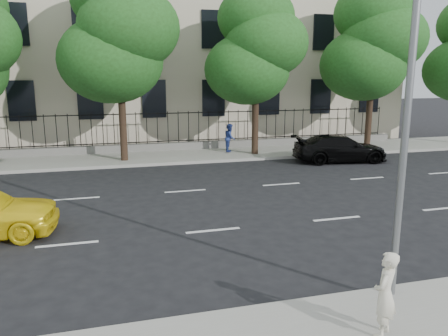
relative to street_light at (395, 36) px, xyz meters
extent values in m
plane|color=black|center=(-2.50, 1.77, -5.15)|extent=(120.00, 120.00, 0.00)
cube|color=gray|center=(-2.50, 15.77, -5.07)|extent=(60.00, 4.00, 0.15)
cube|color=beige|center=(-2.50, 24.77, 3.85)|extent=(34.00, 12.00, 18.00)
cube|color=slate|center=(-2.50, 17.47, -4.80)|extent=(30.00, 0.50, 0.40)
cube|color=black|center=(-2.50, 17.47, -4.50)|extent=(28.80, 0.05, 0.05)
cube|color=black|center=(-2.50, 17.47, -2.90)|extent=(28.80, 0.05, 0.05)
cylinder|color=slate|center=(0.00, -0.53, -1.00)|extent=(0.14, 0.14, 8.00)
cylinder|color=#382619|center=(-4.50, 14.97, -3.34)|extent=(0.36, 0.36, 3.32)
ellipsoid|color=#204818|center=(-4.90, 15.27, -0.05)|extent=(5.13, 5.13, 4.21)
ellipsoid|color=#204818|center=(-4.00, 14.77, 1.43)|extent=(4.86, 4.86, 4.00)
cylinder|color=#382619|center=(2.50, 14.97, -3.46)|extent=(0.36, 0.36, 3.08)
ellipsoid|color=#204818|center=(2.10, 15.27, -0.48)|extent=(4.56, 4.56, 3.74)
ellipsoid|color=#204818|center=(3.00, 14.77, 0.84)|extent=(4.32, 4.32, 3.55)
ellipsoid|color=#204818|center=(2.60, 15.37, 2.16)|extent=(4.08, 4.08, 3.36)
cylinder|color=#382619|center=(9.50, 14.97, -3.39)|extent=(0.36, 0.36, 3.22)
ellipsoid|color=#204818|center=(9.10, 15.27, -0.22)|extent=(4.94, 4.94, 4.06)
ellipsoid|color=#204818|center=(10.00, 14.77, 1.21)|extent=(4.68, 4.68, 3.85)
ellipsoid|color=#204818|center=(9.60, 15.37, 2.64)|extent=(4.42, 4.42, 3.64)
imported|color=black|center=(6.22, 12.39, -4.45)|extent=(5.02, 2.55, 1.40)
imported|color=beige|center=(-1.04, -1.71, -4.26)|extent=(0.64, 0.62, 1.48)
imported|color=navy|center=(1.35, 15.93, -4.21)|extent=(0.82, 0.92, 1.57)
camera|label=1|loc=(-5.33, -7.37, -0.69)|focal=35.00mm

